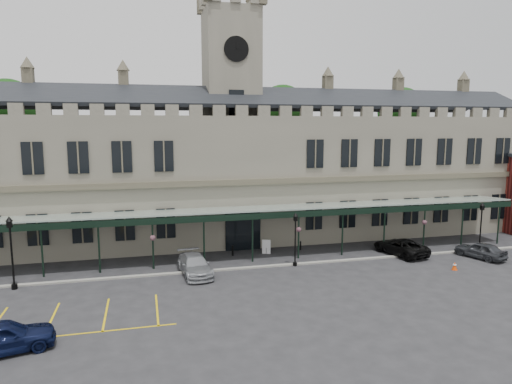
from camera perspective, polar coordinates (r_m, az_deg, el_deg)
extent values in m
plane|color=#252528|center=(31.60, 2.68, -12.40)|extent=(140.00, 140.00, 0.00)
cube|color=#6B6659|center=(45.41, -3.04, 1.78)|extent=(60.00, 10.00, 12.00)
cube|color=#514B3A|center=(40.35, -1.65, 1.25)|extent=(60.00, 0.35, 0.50)
cube|color=black|center=(42.74, -2.47, 11.85)|extent=(60.00, 4.77, 2.20)
cube|color=black|center=(47.64, -3.69, 11.48)|extent=(60.00, 4.77, 2.20)
cube|color=black|center=(41.18, -1.65, -4.69)|extent=(3.20, 0.18, 3.80)
cube|color=#6B6659|center=(45.11, -3.09, 8.10)|extent=(5.00, 5.00, 22.00)
cylinder|color=silver|center=(43.14, -2.49, 17.43)|extent=(2.20, 0.12, 2.20)
cylinder|color=black|center=(43.07, -2.47, 17.45)|extent=(2.30, 0.04, 2.30)
cube|color=black|center=(42.64, -2.45, 10.78)|extent=(1.40, 0.12, 2.80)
cube|color=#8C9E93|center=(38.91, -1.06, -2.14)|extent=(50.00, 4.00, 0.40)
cube|color=black|center=(37.05, -0.37, -3.07)|extent=(50.00, 0.18, 0.50)
cube|color=gray|center=(36.59, 0.19, -9.35)|extent=(60.00, 0.40, 0.12)
cylinder|color=#332314|center=(55.23, -28.01, 1.99)|extent=(0.70, 0.70, 12.00)
sphere|color=black|center=(55.02, -28.52, 9.25)|extent=(6.00, 6.00, 6.00)
cylinder|color=#332314|center=(56.04, 3.27, 3.03)|extent=(0.70, 0.70, 12.00)
sphere|color=black|center=(55.83, 3.34, 10.20)|extent=(6.00, 6.00, 6.00)
cylinder|color=#332314|center=(62.65, 17.42, 3.22)|extent=(0.70, 0.70, 12.00)
sphere|color=black|center=(62.46, 17.71, 9.63)|extent=(6.00, 6.00, 6.00)
cylinder|color=black|center=(36.14, -27.96, -10.42)|extent=(0.40, 0.40, 0.33)
cylinder|color=black|center=(35.57, -28.18, -7.30)|extent=(0.13, 0.13, 4.40)
cube|color=black|center=(35.05, -28.45, -3.57)|extent=(0.31, 0.31, 0.44)
cone|color=black|center=(34.97, -28.49, -2.95)|extent=(0.48, 0.48, 0.33)
cylinder|color=black|center=(37.18, 4.89, -8.97)|extent=(0.34, 0.34, 0.28)
cylinder|color=black|center=(36.70, 4.93, -6.39)|extent=(0.11, 0.11, 3.74)
cube|color=black|center=(36.25, 4.97, -3.31)|extent=(0.26, 0.26, 0.37)
cone|color=black|center=(36.18, 4.97, -2.81)|extent=(0.41, 0.41, 0.28)
cylinder|color=black|center=(45.14, 26.10, -6.68)|extent=(0.35, 0.35, 0.29)
cylinder|color=black|center=(44.73, 26.25, -4.43)|extent=(0.12, 0.12, 3.91)
cube|color=black|center=(44.35, 26.42, -1.78)|extent=(0.27, 0.27, 0.39)
cone|color=black|center=(44.29, 26.45, -1.35)|extent=(0.43, 0.43, 0.29)
cube|color=#DE3F07|center=(39.28, 23.55, -8.89)|extent=(0.34, 0.34, 0.04)
cone|color=#DE3F07|center=(39.19, 23.57, -8.47)|extent=(0.40, 0.40, 0.64)
cylinder|color=silver|center=(39.17, 23.58, -8.34)|extent=(0.26, 0.26, 0.09)
cylinder|color=black|center=(40.34, 1.29, -7.36)|extent=(0.06, 0.06, 0.53)
cube|color=silver|center=(40.24, 1.29, -6.86)|extent=(0.71, 0.30, 1.26)
cylinder|color=black|center=(39.77, -2.93, -7.32)|extent=(0.16, 0.16, 0.91)
cylinder|color=black|center=(41.65, 5.58, -6.69)|extent=(0.15, 0.15, 0.82)
imported|color=black|center=(26.73, -29.16, -15.56)|extent=(5.22, 3.08, 1.67)
imported|color=#979A9E|center=(35.14, -7.66, -9.04)|extent=(2.59, 5.24, 1.47)
imported|color=black|center=(41.91, 17.61, -6.52)|extent=(3.51, 5.56, 1.43)
imported|color=#303337|center=(43.35, 26.23, -6.52)|extent=(3.04, 4.47, 1.41)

